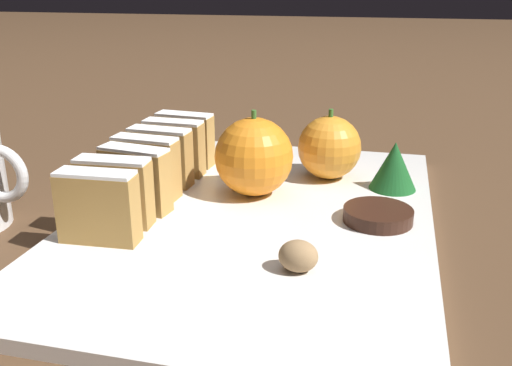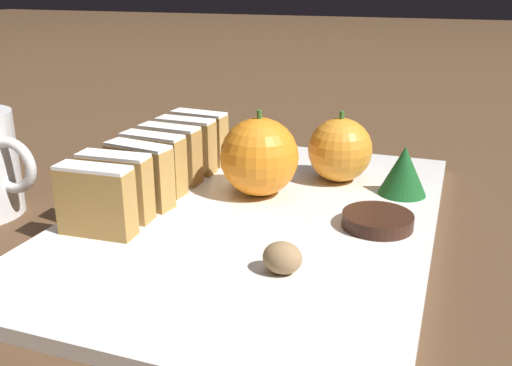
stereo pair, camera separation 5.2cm
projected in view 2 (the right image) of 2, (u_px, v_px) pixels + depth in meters
ground_plane at (256, 225)px, 0.54m from camera, size 6.00×6.00×0.00m
serving_platter at (256, 219)px, 0.54m from camera, size 0.32×0.46×0.01m
stollen_slice_front at (96, 201)px, 0.48m from camera, size 0.07×0.03×0.06m
stollen_slice_second at (116, 187)px, 0.51m from camera, size 0.07×0.03×0.06m
stollen_slice_third at (140, 175)px, 0.54m from camera, size 0.07×0.03×0.06m
stollen_slice_fourth at (154, 164)px, 0.58m from camera, size 0.07×0.03×0.06m
stollen_slice_fifth at (170, 154)px, 0.61m from camera, size 0.07×0.03×0.06m
stollen_slice_sixth at (186, 145)px, 0.64m from camera, size 0.07×0.02×0.06m
stollen_slice_back at (199, 137)px, 0.67m from camera, size 0.07×0.03×0.06m
orange_near at (259, 157)px, 0.57m from camera, size 0.08×0.08×0.09m
orange_far at (340, 150)px, 0.61m from camera, size 0.07×0.07×0.08m
walnut at (282, 258)px, 0.42m from camera, size 0.03×0.02×0.02m
chocolate_cookie at (378, 220)px, 0.50m from camera, size 0.06×0.06×0.01m
evergreen_sprig at (404, 170)px, 0.57m from camera, size 0.05×0.05×0.05m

